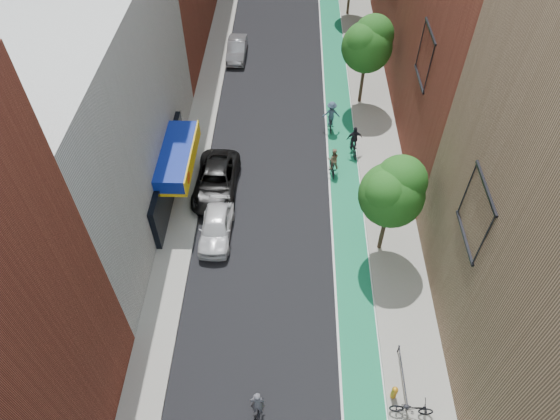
# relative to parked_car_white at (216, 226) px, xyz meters

# --- Properties ---
(bike_lane) EXTENTS (2.00, 68.00, 0.01)m
(bike_lane) POSITION_rel_parked_car_white_xyz_m (7.71, 15.19, -0.74)
(bike_lane) COLOR #157749
(bike_lane) RESTS_ON ground
(sidewalk_left) EXTENTS (2.00, 68.00, 0.15)m
(sidewalk_left) POSITION_rel_parked_car_white_xyz_m (-2.29, 15.19, -0.67)
(sidewalk_left) COLOR gray
(sidewalk_left) RESTS_ON ground
(sidewalk_right) EXTENTS (3.00, 68.00, 0.15)m
(sidewalk_right) POSITION_rel_parked_car_white_xyz_m (10.21, 15.19, -0.67)
(sidewalk_right) COLOR gray
(sidewalk_right) RESTS_ON ground
(building_left_white) EXTENTS (8.00, 20.00, 12.00)m
(building_left_white) POSITION_rel_parked_car_white_xyz_m (-7.29, 3.19, 5.25)
(building_left_white) COLOR silver
(building_left_white) RESTS_ON ground
(tree_near) EXTENTS (3.40, 3.36, 6.42)m
(tree_near) POSITION_rel_parked_car_white_xyz_m (9.36, -0.79, 3.91)
(tree_near) COLOR #332619
(tree_near) RESTS_ON ground
(tree_mid) EXTENTS (3.55, 3.53, 6.74)m
(tree_mid) POSITION_rel_parked_car_white_xyz_m (9.36, 13.21, 4.14)
(tree_mid) COLOR #332619
(tree_mid) RESTS_ON ground
(parked_car_white) EXTENTS (1.83, 4.41, 1.49)m
(parked_car_white) POSITION_rel_parked_car_white_xyz_m (0.00, 0.00, 0.00)
(parked_car_white) COLOR silver
(parked_car_white) RESTS_ON ground
(parked_car_black) EXTENTS (2.69, 5.58, 1.53)m
(parked_car_black) POSITION_rel_parked_car_white_xyz_m (-0.42, 3.62, 0.02)
(parked_car_black) COLOR black
(parked_car_black) RESTS_ON ground
(parked_car_silver) EXTENTS (1.51, 4.22, 1.39)m
(parked_car_silver) POSITION_rel_parked_car_white_xyz_m (-0.49, 19.48, -0.05)
(parked_car_silver) COLOR gray
(parked_car_silver) RESTS_ON ground
(cyclist_lead) EXTENTS (0.66, 1.66, 2.11)m
(cyclist_lead) POSITION_rel_parked_car_white_xyz_m (2.97, -10.33, -0.02)
(cyclist_lead) COLOR black
(cyclist_lead) RESTS_ON ground
(cyclist_lane_near) EXTENTS (0.81, 1.73, 1.91)m
(cyclist_lane_near) POSITION_rel_parked_car_white_xyz_m (6.91, 5.43, 0.05)
(cyclist_lane_near) COLOR black
(cyclist_lane_near) RESTS_ON ground
(cyclist_lane_mid) EXTENTS (1.09, 1.86, 2.12)m
(cyclist_lane_mid) POSITION_rel_parked_car_white_xyz_m (8.41, 7.37, 0.05)
(cyclist_lane_mid) COLOR black
(cyclist_lane_mid) RESTS_ON ground
(cyclist_lane_far) EXTENTS (1.23, 1.60, 2.22)m
(cyclist_lane_far) POSITION_rel_parked_car_white_xyz_m (6.98, 9.99, 0.29)
(cyclist_lane_far) COLOR black
(cyclist_lane_far) RESTS_ON ground
(parked_bike_far) EXTENTS (1.95, 0.80, 1.00)m
(parked_bike_far) POSITION_rel_parked_car_white_xyz_m (9.67, -10.10, -0.10)
(parked_bike_far) COLOR black
(parked_bike_far) RESTS_ON sidewalk_right
(fire_hydrant) EXTENTS (0.29, 0.29, 0.82)m
(fire_hydrant) POSITION_rel_parked_car_white_xyz_m (9.01, -9.38, -0.16)
(fire_hydrant) COLOR orange
(fire_hydrant) RESTS_ON sidewalk_right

